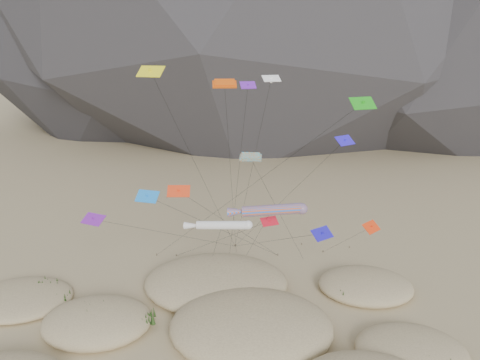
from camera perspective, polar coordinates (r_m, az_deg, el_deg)
name	(u,v)px	position (r m, az deg, el deg)	size (l,w,h in m)	color
dunes	(213,332)	(46.68, -3.31, -18.01)	(50.26, 34.79, 3.95)	#CCB789
dune_grass	(221,338)	(45.69, -2.28, -18.70)	(41.58, 28.88, 1.41)	black
kite_stakes	(257,251)	(63.88, 2.08, -8.62)	(26.10, 4.33, 0.30)	#3F2D1E
rainbow_tube_kite	(269,210)	(43.71, 3.57, -3.69)	(7.51, 15.49, 12.95)	orange
white_tube_kite	(219,225)	(43.41, -2.53, -5.54)	(6.48, 15.69, 11.55)	silver
orange_parafoil	(225,87)	(45.13, -1.87, 11.25)	(2.37, 13.65, 23.86)	#D84C0B
multi_parafoil	(251,159)	(46.66, 1.40, 2.63)	(7.95, 11.24, 16.64)	orange
delta_kites	(243,162)	(45.83, 0.36, 2.20)	(30.48, 22.20, 24.92)	purple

